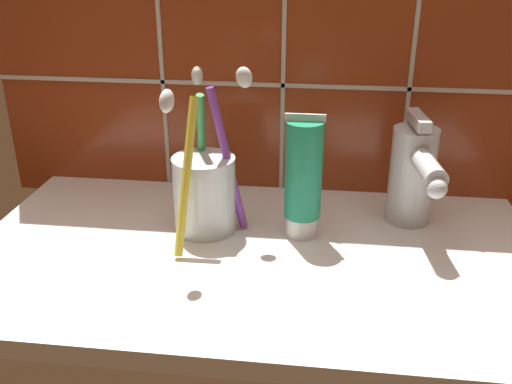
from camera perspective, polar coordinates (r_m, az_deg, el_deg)
name	(u,v)px	position (r cm, az deg, el deg)	size (l,w,h in cm)	color
sink_counter	(253,258)	(61.61, -0.26, -6.63)	(60.91, 34.76, 2.00)	white
tile_wall_backsplash	(272,43)	(71.40, 1.60, 14.71)	(70.91, 1.72, 41.64)	#933819
toothbrush_cup	(205,189)	(63.47, -5.16, 0.35)	(9.09, 14.80, 18.67)	silver
toothpaste_tube	(303,177)	(61.47, 4.75, 1.47)	(4.24, 4.04, 13.97)	white
sink_faucet	(414,173)	(66.51, 15.52, 1.84)	(5.13, 13.00, 12.82)	silver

